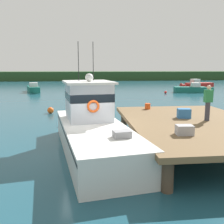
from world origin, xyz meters
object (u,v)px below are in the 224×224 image
object	(u,v)px
mooring_buoy_outer	(51,110)
deckhand_by_the_boat	(208,102)
crate_single_far	(184,113)
main_fishing_boat	(91,127)
moored_boat_outer_mooring	(34,89)
moored_boat_far_left	(197,85)
crate_single_by_cleat	(184,130)
mooring_buoy_inshore	(166,92)
bait_bucket	(148,106)
moored_boat_far_right	(193,89)

from	to	relation	value
mooring_buoy_outer	deckhand_by_the_boat	bearing A→B (deg)	-48.64
crate_single_far	main_fishing_boat	bearing A→B (deg)	-173.26
moored_boat_outer_mooring	mooring_buoy_outer	xyz separation A→B (m)	(4.70, -18.14, -0.24)
deckhand_by_the_boat	moored_boat_outer_mooring	distance (m)	30.49
deckhand_by_the_boat	moored_boat_far_left	xyz separation A→B (m)	(14.37, 32.37, -1.52)
crate_single_by_cleat	crate_single_far	world-z (taller)	crate_single_far
moored_boat_outer_mooring	mooring_buoy_inshore	xyz separation A→B (m)	(18.72, -4.00, -0.31)
main_fishing_boat	mooring_buoy_outer	world-z (taller)	main_fishing_boat
main_fishing_boat	bait_bucket	xyz separation A→B (m)	(3.40, 3.31, 0.36)
crate_single_by_cleat	moored_boat_far_right	xyz separation A→B (m)	(12.10, 26.80, -0.89)
bait_bucket	moored_boat_outer_mooring	bearing A→B (deg)	114.71
moored_boat_far_right	mooring_buoy_inshore	bearing A→B (deg)	-167.37
crate_single_by_cleat	deckhand_by_the_boat	bearing A→B (deg)	48.74
deckhand_by_the_boat	mooring_buoy_outer	world-z (taller)	deckhand_by_the_boat
mooring_buoy_inshore	moored_boat_far_left	bearing A→B (deg)	45.64
crate_single_far	mooring_buoy_inshore	bearing A→B (deg)	73.98
bait_bucket	moored_boat_outer_mooring	xyz separation A→B (m)	(-11.07, 24.05, -0.88)
main_fishing_boat	moored_boat_far_right	xyz separation A→B (m)	(15.42, 24.34, -0.52)
mooring_buoy_outer	crate_single_far	bearing A→B (deg)	-49.35
deckhand_by_the_boat	moored_boat_far_right	xyz separation A→B (m)	(10.10, 24.53, -1.57)
main_fishing_boat	crate_single_far	bearing A→B (deg)	6.74
main_fishing_boat	moored_boat_outer_mooring	xyz separation A→B (m)	(-7.66, 27.37, -0.52)
main_fishing_boat	moored_boat_far_right	distance (m)	28.82
moored_boat_far_right	main_fishing_boat	bearing A→B (deg)	-122.35
mooring_buoy_outer	bait_bucket	bearing A→B (deg)	-42.85
bait_bucket	deckhand_by_the_boat	bearing A→B (deg)	-61.33
mooring_buoy_inshore	mooring_buoy_outer	world-z (taller)	mooring_buoy_outer
main_fishing_boat	mooring_buoy_inshore	size ratio (longest dim) A/B	28.27
deckhand_by_the_boat	mooring_buoy_inshore	distance (m)	24.31
deckhand_by_the_boat	moored_boat_far_right	bearing A→B (deg)	67.61
deckhand_by_the_boat	crate_single_by_cleat	bearing A→B (deg)	-131.26
deckhand_by_the_boat	mooring_buoy_inshore	bearing A→B (deg)	76.31
moored_boat_far_right	mooring_buoy_outer	xyz separation A→B (m)	(-18.39, -15.12, -0.24)
moored_boat_outer_mooring	mooring_buoy_outer	size ratio (longest dim) A/B	11.31
crate_single_by_cleat	mooring_buoy_inshore	distance (m)	26.99
main_fishing_boat	bait_bucket	bearing A→B (deg)	44.24
crate_single_by_cleat	moored_boat_outer_mooring	xyz separation A→B (m)	(-10.98, 29.83, -0.89)
main_fishing_boat	bait_bucket	size ratio (longest dim) A/B	29.31
main_fishing_boat	mooring_buoy_inshore	xyz separation A→B (m)	(11.05, 23.36, -0.83)
crate_single_by_cleat	crate_single_far	size ratio (longest dim) A/B	1.00
bait_bucket	deckhand_by_the_boat	xyz separation A→B (m)	(1.91, -3.50, 0.69)
main_fishing_boat	crate_single_far	size ratio (longest dim) A/B	16.61
main_fishing_boat	moored_boat_far_left	size ratio (longest dim) A/B	1.59
moored_boat_far_left	mooring_buoy_outer	bearing A→B (deg)	-134.61
moored_boat_far_left	mooring_buoy_outer	size ratio (longest dim) A/B	12.54
main_fishing_boat	mooring_buoy_inshore	world-z (taller)	main_fishing_boat
crate_single_by_cleat	mooring_buoy_outer	xyz separation A→B (m)	(-6.29, 11.69, -1.13)
mooring_buoy_inshore	mooring_buoy_outer	xyz separation A→B (m)	(-14.02, -14.14, 0.07)
moored_boat_far_right	moored_boat_outer_mooring	xyz separation A→B (m)	(-23.08, 3.02, -0.00)
crate_single_by_cleat	bait_bucket	size ratio (longest dim) A/B	1.76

